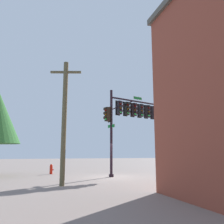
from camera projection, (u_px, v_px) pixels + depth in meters
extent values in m
plane|color=gray|center=(111.00, 177.00, 17.51)|extent=(120.00, 120.00, 0.00)
cylinder|color=black|center=(111.00, 132.00, 18.09)|extent=(0.20, 0.20, 6.72)
cylinder|color=black|center=(111.00, 176.00, 17.53)|extent=(0.36, 0.36, 0.20)
cylinder|color=black|center=(135.00, 101.00, 19.99)|extent=(4.85, 1.66, 0.14)
cylinder|color=black|center=(123.00, 105.00, 19.13)|extent=(2.22, 0.78, 1.07)
cube|color=black|center=(119.00, 108.00, 18.88)|extent=(0.42, 0.45, 1.10)
cube|color=black|center=(118.00, 108.00, 19.04)|extent=(0.43, 0.18, 1.22)
sphere|color=maroon|center=(121.00, 103.00, 18.78)|extent=(0.22, 0.22, 0.22)
cylinder|color=black|center=(121.00, 102.00, 18.74)|extent=(0.26, 0.21, 0.23)
sphere|color=#855607|center=(121.00, 107.00, 18.72)|extent=(0.22, 0.22, 0.22)
cylinder|color=black|center=(121.00, 107.00, 18.68)|extent=(0.26, 0.21, 0.23)
sphere|color=#20FF59|center=(121.00, 111.00, 18.66)|extent=(0.22, 0.22, 0.22)
cylinder|color=black|center=(121.00, 111.00, 18.62)|extent=(0.26, 0.21, 0.23)
cube|color=black|center=(127.00, 109.00, 19.32)|extent=(0.43, 0.45, 1.10)
cube|color=black|center=(125.00, 109.00, 19.47)|extent=(0.43, 0.19, 1.22)
sphere|color=maroon|center=(128.00, 104.00, 19.22)|extent=(0.22, 0.22, 0.22)
cylinder|color=black|center=(129.00, 104.00, 19.18)|extent=(0.27, 0.21, 0.23)
sphere|color=#855607|center=(128.00, 108.00, 19.16)|extent=(0.22, 0.22, 0.22)
cylinder|color=black|center=(129.00, 108.00, 19.12)|extent=(0.27, 0.21, 0.23)
sphere|color=#20FF59|center=(128.00, 112.00, 19.10)|extent=(0.22, 0.22, 0.22)
cylinder|color=black|center=(129.00, 112.00, 19.06)|extent=(0.27, 0.21, 0.23)
cube|color=black|center=(134.00, 110.00, 19.75)|extent=(0.43, 0.45, 1.10)
cube|color=black|center=(132.00, 110.00, 19.91)|extent=(0.43, 0.19, 1.22)
sphere|color=maroon|center=(135.00, 105.00, 19.66)|extent=(0.22, 0.22, 0.22)
cylinder|color=black|center=(136.00, 105.00, 19.62)|extent=(0.27, 0.21, 0.23)
sphere|color=#855607|center=(136.00, 109.00, 19.60)|extent=(0.22, 0.22, 0.22)
cylinder|color=black|center=(136.00, 109.00, 19.56)|extent=(0.27, 0.21, 0.23)
sphere|color=#20FF59|center=(136.00, 113.00, 19.54)|extent=(0.22, 0.22, 0.22)
cylinder|color=black|center=(136.00, 113.00, 19.50)|extent=(0.27, 0.21, 0.23)
cube|color=black|center=(141.00, 111.00, 20.19)|extent=(0.40, 0.43, 1.10)
cube|color=black|center=(139.00, 111.00, 20.36)|extent=(0.44, 0.15, 1.22)
sphere|color=maroon|center=(142.00, 106.00, 20.08)|extent=(0.22, 0.22, 0.22)
cylinder|color=black|center=(143.00, 106.00, 20.04)|extent=(0.26, 0.20, 0.23)
sphere|color=#855607|center=(142.00, 110.00, 20.03)|extent=(0.22, 0.22, 0.22)
cylinder|color=black|center=(143.00, 110.00, 19.98)|extent=(0.26, 0.20, 0.23)
sphere|color=#20FF59|center=(142.00, 114.00, 19.97)|extent=(0.22, 0.22, 0.22)
cylinder|color=black|center=(143.00, 113.00, 19.93)|extent=(0.26, 0.20, 0.23)
cube|color=black|center=(147.00, 111.00, 20.63)|extent=(0.42, 0.45, 1.10)
cube|color=black|center=(146.00, 112.00, 20.79)|extent=(0.43, 0.18, 1.22)
sphere|color=maroon|center=(149.00, 107.00, 20.53)|extent=(0.22, 0.22, 0.22)
cylinder|color=black|center=(149.00, 107.00, 20.49)|extent=(0.26, 0.21, 0.23)
sphere|color=#855607|center=(149.00, 111.00, 20.47)|extent=(0.22, 0.22, 0.22)
cylinder|color=black|center=(149.00, 110.00, 20.43)|extent=(0.26, 0.21, 0.23)
sphere|color=#20FF59|center=(149.00, 115.00, 20.41)|extent=(0.22, 0.22, 0.22)
cylinder|color=black|center=(150.00, 114.00, 20.37)|extent=(0.26, 0.21, 0.23)
cube|color=black|center=(154.00, 112.00, 21.07)|extent=(0.40, 0.43, 1.10)
cube|color=black|center=(152.00, 113.00, 21.23)|extent=(0.43, 0.16, 1.22)
sphere|color=maroon|center=(155.00, 108.00, 20.96)|extent=(0.22, 0.22, 0.22)
cylinder|color=black|center=(156.00, 108.00, 20.92)|extent=(0.26, 0.20, 0.23)
sphere|color=#855607|center=(155.00, 112.00, 20.90)|extent=(0.22, 0.22, 0.22)
cylinder|color=black|center=(156.00, 111.00, 20.86)|extent=(0.26, 0.20, 0.23)
sphere|color=#20FF59|center=(155.00, 116.00, 20.84)|extent=(0.22, 0.22, 0.22)
cylinder|color=black|center=(156.00, 115.00, 20.80)|extent=(0.26, 0.20, 0.23)
cube|color=black|center=(108.00, 114.00, 18.13)|extent=(0.44, 0.41, 1.10)
cube|color=black|center=(110.00, 114.00, 18.25)|extent=(0.17, 0.43, 1.22)
sphere|color=maroon|center=(105.00, 110.00, 18.08)|extent=(0.22, 0.22, 0.22)
cylinder|color=black|center=(105.00, 109.00, 18.05)|extent=(0.20, 0.26, 0.23)
sphere|color=#855607|center=(105.00, 114.00, 18.02)|extent=(0.22, 0.22, 0.22)
cylinder|color=black|center=(105.00, 113.00, 18.00)|extent=(0.20, 0.26, 0.23)
sphere|color=#20FF59|center=(105.00, 118.00, 17.96)|extent=(0.22, 0.22, 0.22)
cylinder|color=black|center=(105.00, 118.00, 17.94)|extent=(0.20, 0.26, 0.23)
cube|color=white|center=(138.00, 98.00, 20.19)|extent=(0.90, 0.30, 0.26)
cube|color=#146D2A|center=(138.00, 98.00, 20.19)|extent=(0.87, 0.30, 0.22)
cube|color=white|center=(111.00, 126.00, 18.18)|extent=(0.30, 0.90, 0.26)
cube|color=#10772B|center=(111.00, 126.00, 18.18)|extent=(0.30, 0.87, 0.22)
cylinder|color=brown|center=(64.00, 121.00, 13.30)|extent=(0.28, 0.28, 7.08)
cube|color=brown|center=(66.00, 72.00, 13.81)|extent=(1.76, 0.63, 0.12)
cylinder|color=red|center=(51.00, 170.00, 19.95)|extent=(0.24, 0.24, 0.65)
sphere|color=red|center=(51.00, 165.00, 20.01)|extent=(0.22, 0.22, 0.22)
cylinder|color=red|center=(53.00, 170.00, 20.00)|extent=(0.12, 0.10, 0.10)
cube|color=#A5B7C6|center=(171.00, 99.00, 11.70)|extent=(0.90, 0.04, 1.20)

